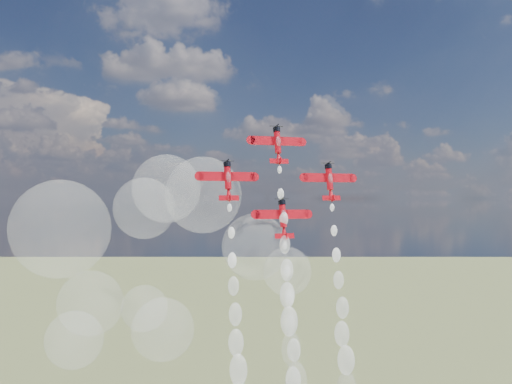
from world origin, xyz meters
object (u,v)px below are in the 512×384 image
object	(u,v)px
plane_left	(228,180)
plane_slot	(283,218)
plane_lead	(278,144)
plane_right	(330,181)

from	to	relation	value
plane_left	plane_slot	xyz separation A→B (m)	(12.79, -1.81, -8.77)
plane_lead	plane_left	xyz separation A→B (m)	(-12.79, -1.81, -8.77)
plane_slot	plane_right	bearing A→B (deg)	8.05
plane_left	plane_right	xyz separation A→B (m)	(25.58, 0.00, 0.00)
plane_slot	plane_lead	bearing A→B (deg)	90.00
plane_lead	plane_slot	distance (m)	17.91
plane_lead	plane_left	world-z (taller)	plane_lead
plane_left	plane_right	world-z (taller)	same
plane_left	plane_slot	size ratio (longest dim) A/B	1.00
plane_left	plane_slot	world-z (taller)	plane_left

